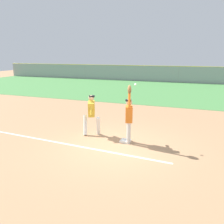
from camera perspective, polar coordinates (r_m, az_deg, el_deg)
The scene contains 11 objects.
ground_plane at distance 8.96m, azimuth 1.53°, elevation -8.27°, with size 70.95×70.95×0.00m, color tan.
outfield_grass at distance 22.93m, azimuth 13.80°, elevation 4.94°, with size 50.04×14.27×0.01m, color #4C8C47.
chalk_foul_line at distance 10.56m, azimuth -19.64°, elevation -5.62°, with size 12.00×0.10×0.01m, color white.
first_base at distance 9.41m, azimuth 3.23°, elevation -6.94°, with size 0.38×0.38×0.08m, color white.
fielder at distance 9.00m, azimuth 4.08°, elevation -0.70°, with size 0.40×0.88×2.28m.
runner at distance 9.93m, azimuth -4.94°, elevation -0.07°, with size 0.88×0.81×1.72m.
baseball at distance 8.88m, azimuth 5.62°, elevation 6.59°, with size 0.07×0.07×0.07m, color white.
outfield_fence at distance 29.87m, azimuth 15.69°, elevation 8.69°, with size 50.12×0.08×1.97m.
parked_car_tan at distance 34.72m, azimuth 2.35°, elevation 9.30°, with size 4.58×2.48×1.25m.
parked_car_white at distance 33.55m, azimuth 11.45°, elevation 8.89°, with size 4.48×2.26×1.25m.
parked_car_black at distance 33.77m, azimuth 19.33°, elevation 8.43°, with size 4.42×2.15×1.25m.
Camera 1 is at (2.73, -7.85, 3.36)m, focal length 38.11 mm.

